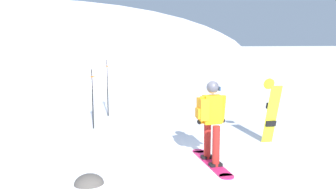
% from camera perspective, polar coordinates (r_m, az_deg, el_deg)
% --- Properties ---
extents(ground_plane, '(300.00, 300.00, 0.00)m').
position_cam_1_polar(ground_plane, '(7.11, 4.02, -11.95)').
color(ground_plane, white).
extents(ridge_peak_main, '(43.37, 39.03, 12.74)m').
position_cam_1_polar(ridge_peak_main, '(38.43, -20.10, 4.42)').
color(ridge_peak_main, white).
rests_on(ridge_peak_main, ground).
extents(snowboarder_main, '(0.64, 1.84, 1.71)m').
position_cam_1_polar(snowboarder_main, '(7.19, 6.92, -4.12)').
color(snowboarder_main, '#D11E5B').
rests_on(snowboarder_main, ground).
extents(spare_snowboard, '(0.28, 0.45, 1.61)m').
position_cam_1_polar(spare_snowboard, '(8.88, 16.41, -2.64)').
color(spare_snowboard, yellow).
rests_on(spare_snowboard, ground).
extents(piste_marker_near, '(0.20, 0.20, 1.76)m').
position_cam_1_polar(piste_marker_near, '(10.23, -12.16, 0.10)').
color(piste_marker_near, black).
rests_on(piste_marker_near, ground).
extents(piste_marker_far, '(0.20, 0.20, 1.94)m').
position_cam_1_polar(piste_marker_far, '(11.84, -9.81, 1.79)').
color(piste_marker_far, black).
rests_on(piste_marker_far, ground).
extents(rock_dark, '(0.52, 0.44, 0.37)m').
position_cam_1_polar(rock_dark, '(6.55, -12.69, -13.99)').
color(rock_dark, '#4C4742').
rests_on(rock_dark, ground).
extents(rock_mid, '(0.53, 0.45, 0.37)m').
position_cam_1_polar(rock_mid, '(10.97, 7.20, -4.58)').
color(rock_mid, '#4C4742').
rests_on(rock_mid, ground).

